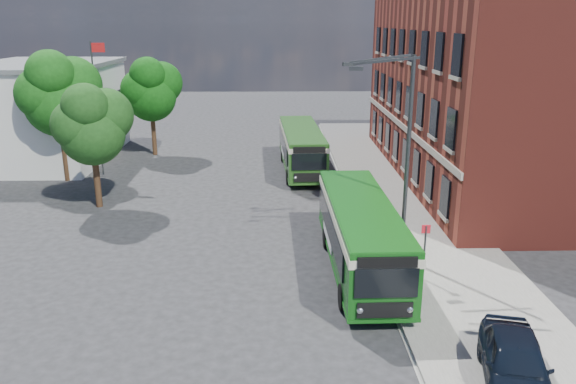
{
  "coord_description": "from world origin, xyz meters",
  "views": [
    {
      "loc": [
        -0.29,
        -25.02,
        10.34
      ],
      "look_at": [
        0.19,
        1.43,
        2.2
      ],
      "focal_mm": 35.0,
      "sensor_mm": 36.0,
      "label": 1
    }
  ],
  "objects_px": {
    "bus_front": "(361,229)",
    "parked_car": "(515,363)",
    "bus_rear": "(301,145)",
    "street_lamp": "(399,157)"
  },
  "relations": [
    {
      "from": "parked_car",
      "to": "street_lamp",
      "type": "bearing_deg",
      "value": 114.0
    },
    {
      "from": "street_lamp",
      "to": "parked_car",
      "type": "xyz_separation_m",
      "value": [
        1.66,
        -9.21,
        -3.87
      ]
    },
    {
      "from": "street_lamp",
      "to": "bus_rear",
      "type": "bearing_deg",
      "value": 102.21
    },
    {
      "from": "bus_front",
      "to": "bus_rear",
      "type": "distance_m",
      "value": 16.95
    },
    {
      "from": "bus_rear",
      "to": "parked_car",
      "type": "height_order",
      "value": "bus_rear"
    },
    {
      "from": "street_lamp",
      "to": "bus_front",
      "type": "relative_size",
      "value": 0.83
    },
    {
      "from": "bus_front",
      "to": "parked_car",
      "type": "relative_size",
      "value": 2.41
    },
    {
      "from": "bus_rear",
      "to": "bus_front",
      "type": "bearing_deg",
      "value": -83.83
    },
    {
      "from": "bus_rear",
      "to": "parked_car",
      "type": "xyz_separation_m",
      "value": [
        5.13,
        -25.22,
        -0.92
      ]
    },
    {
      "from": "street_lamp",
      "to": "bus_front",
      "type": "distance_m",
      "value": 3.48
    }
  ]
}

